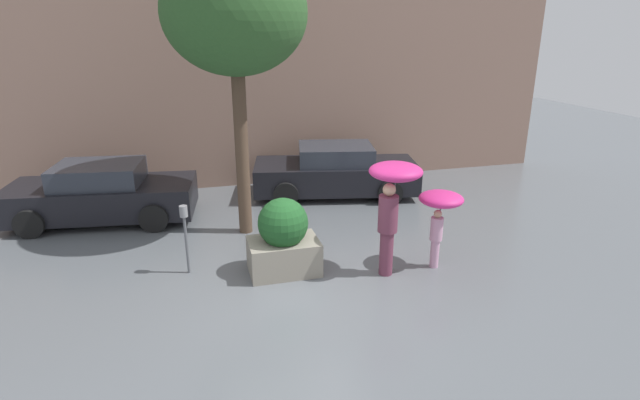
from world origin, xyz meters
TOP-DOWN VIEW (x-y plane):
  - ground_plane at (0.00, 0.00)m, footprint 40.00×40.00m
  - building_facade at (0.00, 6.50)m, footprint 18.00×0.30m
  - planter_box at (-0.05, 0.87)m, footprint 1.24×0.89m
  - person_adult at (1.78, 0.36)m, footprint 0.92×0.92m
  - person_child at (2.72, 0.39)m, footprint 0.80×0.80m
  - parked_car_near at (2.12, 4.86)m, footprint 4.44×2.55m
  - parked_car_far at (-3.52, 4.47)m, footprint 4.25×2.32m
  - street_tree at (-0.48, 2.94)m, footprint 2.76×2.76m
  - parking_meter at (-1.72, 1.28)m, footprint 0.14×0.14m

SIDE VIEW (x-z plane):
  - ground_plane at x=0.00m, z-range 0.00..0.00m
  - parked_car_far at x=-3.52m, z-range -0.05..1.28m
  - parked_car_near at x=2.12m, z-range -0.05..1.28m
  - planter_box at x=-0.05m, z-range -0.05..1.34m
  - parking_meter at x=-1.72m, z-range 0.28..1.56m
  - person_child at x=2.72m, z-range 0.45..1.88m
  - person_adult at x=1.78m, z-range 0.53..2.56m
  - building_facade at x=0.00m, z-range 0.00..6.00m
  - street_tree at x=-0.48m, z-range 1.60..7.22m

